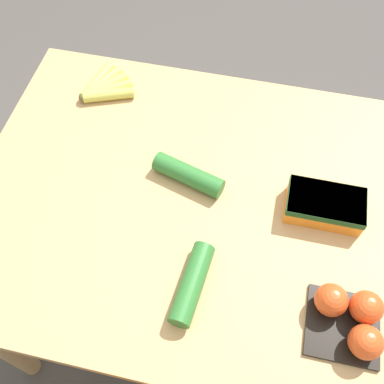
# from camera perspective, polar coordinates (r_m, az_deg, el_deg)

# --- Properties ---
(ground_plane) EXTENTS (12.00, 12.00, 0.00)m
(ground_plane) POSITION_cam_1_polar(r_m,az_deg,el_deg) (1.85, 0.00, -12.90)
(ground_plane) COLOR #4C4742
(dining_table) EXTENTS (1.15, 0.91, 0.76)m
(dining_table) POSITION_cam_1_polar(r_m,az_deg,el_deg) (1.25, 0.00, -3.35)
(dining_table) COLOR tan
(dining_table) RESTS_ON ground_plane
(banana_bunch) EXTENTS (0.16, 0.16, 0.03)m
(banana_bunch) POSITION_cam_1_polar(r_m,az_deg,el_deg) (1.40, -11.17, 12.84)
(banana_bunch) COLOR brown
(banana_bunch) RESTS_ON dining_table
(tomato_pack) EXTENTS (0.16, 0.16, 0.08)m
(tomato_pack) POSITION_cam_1_polar(r_m,az_deg,el_deg) (1.05, 19.66, -14.83)
(tomato_pack) COLOR black
(tomato_pack) RESTS_ON dining_table
(carrot_bag) EXTENTS (0.19, 0.11, 0.06)m
(carrot_bag) POSITION_cam_1_polar(r_m,az_deg,el_deg) (1.15, 16.55, -1.53)
(carrot_bag) COLOR orange
(carrot_bag) RESTS_ON dining_table
(cucumber_near) EXTENTS (0.07, 0.20, 0.05)m
(cucumber_near) POSITION_cam_1_polar(r_m,az_deg,el_deg) (1.03, 0.01, -11.56)
(cucumber_near) COLOR #2D702D
(cucumber_near) RESTS_ON dining_table
(cucumber_far) EXTENTS (0.20, 0.10, 0.05)m
(cucumber_far) POSITION_cam_1_polar(r_m,az_deg,el_deg) (1.16, -0.47, 2.20)
(cucumber_far) COLOR #2D702D
(cucumber_far) RESTS_ON dining_table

